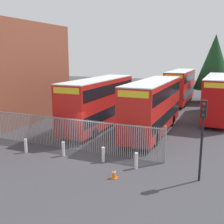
# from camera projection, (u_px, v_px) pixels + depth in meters

# --- Properties ---
(ground_plane) EXTENTS (100.00, 100.00, 0.00)m
(ground_plane) POSITION_uv_depth(u_px,v_px,m) (128.00, 125.00, 26.01)
(ground_plane) COLOR #3D3D42
(palisade_fence) EXTENTS (13.35, 0.14, 2.35)m
(palisade_fence) POSITION_uv_depth(u_px,v_px,m) (71.00, 133.00, 19.10)
(palisade_fence) COLOR gray
(palisade_fence) RESTS_ON ground
(double_decker_bus_near_gate) EXTENTS (2.54, 10.81, 4.42)m
(double_decker_bus_near_gate) POSITION_uv_depth(u_px,v_px,m) (153.00, 104.00, 22.94)
(double_decker_bus_near_gate) COLOR red
(double_decker_bus_near_gate) RESTS_ON ground
(double_decker_bus_behind_fence_left) EXTENTS (2.54, 10.81, 4.42)m
(double_decker_bus_behind_fence_left) POSITION_uv_depth(u_px,v_px,m) (99.00, 101.00, 24.68)
(double_decker_bus_behind_fence_left) COLOR red
(double_decker_bus_behind_fence_left) RESTS_ON ground
(double_decker_bus_behind_fence_right) EXTENTS (2.54, 10.81, 4.42)m
(double_decker_bus_behind_fence_right) POSITION_uv_depth(u_px,v_px,m) (218.00, 96.00, 27.97)
(double_decker_bus_behind_fence_right) COLOR #B70C0C
(double_decker_bus_behind_fence_right) RESTS_ON ground
(double_decker_bus_far_back) EXTENTS (2.54, 10.81, 4.42)m
(double_decker_bus_far_back) POSITION_uv_depth(u_px,v_px,m) (180.00, 85.00, 37.42)
(double_decker_bus_far_back) COLOR red
(double_decker_bus_far_back) RESTS_ON ground
(bollard_near_left) EXTENTS (0.20, 0.20, 0.95)m
(bollard_near_left) POSITION_uv_depth(u_px,v_px,m) (26.00, 146.00, 18.54)
(bollard_near_left) COLOR silver
(bollard_near_left) RESTS_ON ground
(bollard_center_front) EXTENTS (0.20, 0.20, 0.95)m
(bollard_center_front) POSITION_uv_depth(u_px,v_px,m) (63.00, 149.00, 17.90)
(bollard_center_front) COLOR silver
(bollard_center_front) RESTS_ON ground
(bollard_near_right) EXTENTS (0.20, 0.20, 0.95)m
(bollard_near_right) POSITION_uv_depth(u_px,v_px,m) (103.00, 155.00, 16.89)
(bollard_near_right) COLOR silver
(bollard_near_right) RESTS_ON ground
(bollard_far_right) EXTENTS (0.20, 0.20, 0.95)m
(bollard_far_right) POSITION_uv_depth(u_px,v_px,m) (136.00, 161.00, 15.92)
(bollard_far_right) COLOR silver
(bollard_far_right) RESTS_ON ground
(traffic_cone_by_gate) EXTENTS (0.34, 0.34, 0.59)m
(traffic_cone_by_gate) POSITION_uv_depth(u_px,v_px,m) (114.00, 173.00, 14.68)
(traffic_cone_by_gate) COLOR orange
(traffic_cone_by_gate) RESTS_ON ground
(traffic_light_kerbside) EXTENTS (0.28, 0.33, 4.30)m
(traffic_light_kerbside) POSITION_uv_depth(u_px,v_px,m) (203.00, 126.00, 13.84)
(traffic_light_kerbside) COLOR black
(traffic_light_kerbside) RESTS_ON ground
(tree_tall_back) EXTENTS (5.10, 5.10, 9.18)m
(tree_tall_back) POSITION_uv_depth(u_px,v_px,m) (214.00, 62.00, 36.72)
(tree_tall_back) COLOR #4C3823
(tree_tall_back) RESTS_ON ground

